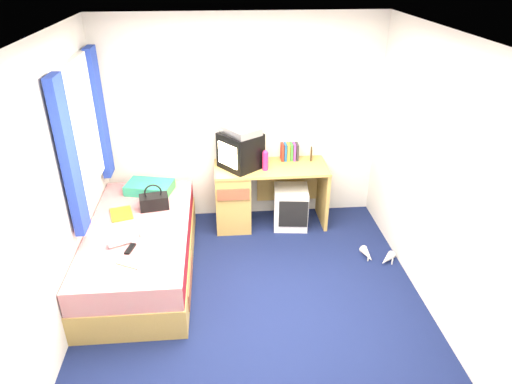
{
  "coord_description": "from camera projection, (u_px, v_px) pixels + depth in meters",
  "views": [
    {
      "loc": [
        -0.26,
        -3.31,
        2.93
      ],
      "look_at": [
        0.08,
        0.7,
        0.81
      ],
      "focal_mm": 32.0,
      "sensor_mm": 36.0,
      "label": 1
    }
  ],
  "objects": [
    {
      "name": "ground",
      "position": [
        254.0,
        302.0,
        4.31
      ],
      "size": [
        3.4,
        3.4,
        0.0
      ],
      "primitive_type": "plane",
      "color": "#0C1438",
      "rests_on": "ground"
    },
    {
      "name": "room_shell",
      "position": [
        254.0,
        162.0,
        3.63
      ],
      "size": [
        3.4,
        3.4,
        3.4
      ],
      "color": "white",
      "rests_on": "ground"
    },
    {
      "name": "bed",
      "position": [
        141.0,
        249.0,
        4.62
      ],
      "size": [
        1.01,
        2.0,
        0.54
      ],
      "color": "tan",
      "rests_on": "ground"
    },
    {
      "name": "pillow",
      "position": [
        150.0,
        187.0,
        5.11
      ],
      "size": [
        0.56,
        0.43,
        0.11
      ],
      "primitive_type": "cube",
      "rotation": [
        0.0,
        0.0,
        -0.23
      ],
      "color": "#177399",
      "rests_on": "bed"
    },
    {
      "name": "desk",
      "position": [
        247.0,
        193.0,
        5.39
      ],
      "size": [
        1.3,
        0.55,
        0.75
      ],
      "color": "tan",
      "rests_on": "ground"
    },
    {
      "name": "storage_cube",
      "position": [
        291.0,
        207.0,
        5.42
      ],
      "size": [
        0.43,
        0.43,
        0.49
      ],
      "primitive_type": "cube",
      "rotation": [
        0.0,
        0.0,
        -0.11
      ],
      "color": "white",
      "rests_on": "ground"
    },
    {
      "name": "crt_tv",
      "position": [
        240.0,
        151.0,
        5.13
      ],
      "size": [
        0.55,
        0.55,
        0.41
      ],
      "rotation": [
        0.0,
        0.0,
        -0.89
      ],
      "color": "black",
      "rests_on": "desk"
    },
    {
      "name": "vcr",
      "position": [
        240.0,
        130.0,
        5.02
      ],
      "size": [
        0.48,
        0.52,
        0.08
      ],
      "primitive_type": "cube",
      "rotation": [
        0.0,
        0.0,
        -0.97
      ],
      "color": "#ADADAF",
      "rests_on": "crt_tv"
    },
    {
      "name": "book_row",
      "position": [
        290.0,
        152.0,
        5.36
      ],
      "size": [
        0.2,
        0.13,
        0.2
      ],
      "color": "maroon",
      "rests_on": "desk"
    },
    {
      "name": "picture_frame",
      "position": [
        311.0,
        154.0,
        5.38
      ],
      "size": [
        0.04,
        0.12,
        0.14
      ],
      "primitive_type": "cube",
      "rotation": [
        0.0,
        0.0,
        -0.18
      ],
      "color": "#322210",
      "rests_on": "desk"
    },
    {
      "name": "pink_water_bottle",
      "position": [
        265.0,
        161.0,
        5.1
      ],
      "size": [
        0.08,
        0.08,
        0.21
      ],
      "primitive_type": "cylinder",
      "rotation": [
        0.0,
        0.0,
        -0.31
      ],
      "color": "#ED2161",
      "rests_on": "desk"
    },
    {
      "name": "aerosol_can",
      "position": [
        260.0,
        157.0,
        5.24
      ],
      "size": [
        0.06,
        0.06,
        0.2
      ],
      "primitive_type": "cylinder",
      "rotation": [
        0.0,
        0.0,
        -0.07
      ],
      "color": "white",
      "rests_on": "desk"
    },
    {
      "name": "handbag",
      "position": [
        154.0,
        201.0,
        4.77
      ],
      "size": [
        0.32,
        0.21,
        0.28
      ],
      "rotation": [
        0.0,
        0.0,
        0.18
      ],
      "color": "black",
      "rests_on": "bed"
    },
    {
      "name": "towel",
      "position": [
        158.0,
        229.0,
        4.36
      ],
      "size": [
        0.32,
        0.29,
        0.09
      ],
      "primitive_type": "cube",
      "rotation": [
        0.0,
        0.0,
        -0.29
      ],
      "color": "white",
      "rests_on": "bed"
    },
    {
      "name": "magazine",
      "position": [
        121.0,
        214.0,
        4.69
      ],
      "size": [
        0.28,
        0.33,
        0.01
      ],
      "primitive_type": "cube",
      "rotation": [
        0.0,
        0.0,
        0.28
      ],
      "color": "yellow",
      "rests_on": "bed"
    },
    {
      "name": "water_bottle",
      "position": [
        119.0,
        242.0,
        4.18
      ],
      "size": [
        0.21,
        0.14,
        0.07
      ],
      "primitive_type": "cylinder",
      "rotation": [
        0.0,
        1.57,
        0.41
      ],
      "color": "silver",
      "rests_on": "bed"
    },
    {
      "name": "colour_swatch_fan",
      "position": [
        129.0,
        265.0,
        3.93
      ],
      "size": [
        0.22,
        0.15,
        0.01
      ],
      "primitive_type": "cube",
      "rotation": [
        0.0,
        0.0,
        -0.48
      ],
      "color": "gold",
      "rests_on": "bed"
    },
    {
      "name": "remote_control",
      "position": [
        130.0,
        249.0,
        4.13
      ],
      "size": [
        0.09,
        0.17,
        0.02
      ],
      "primitive_type": "cube",
      "rotation": [
        0.0,
        0.0,
        -0.25
      ],
      "color": "black",
      "rests_on": "bed"
    },
    {
      "name": "window_assembly",
      "position": [
        84.0,
        132.0,
        4.33
      ],
      "size": [
        0.11,
        1.42,
        1.4
      ],
      "color": "silver",
      "rests_on": "room_shell"
    },
    {
      "name": "white_heels",
      "position": [
        377.0,
        257.0,
        4.88
      ],
      "size": [
        0.35,
        0.32,
        0.09
      ],
      "color": "silver",
      "rests_on": "ground"
    }
  ]
}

